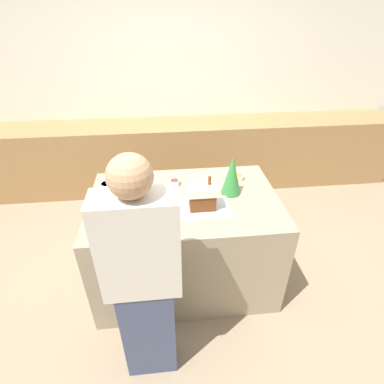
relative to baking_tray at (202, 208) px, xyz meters
The scene contains 14 objects.
ground_plane 0.92m from the baking_tray, 130.32° to the left, with size 12.00×12.00×0.00m, color gray.
wall_back 2.24m from the baking_tray, 93.28° to the left, with size 8.00×0.05×2.60m.
back_cabinet_block 1.93m from the baking_tray, 93.85° to the left, with size 6.00×0.60×0.90m.
kitchen_island 0.49m from the baking_tray, 130.32° to the left, with size 1.53×1.00×0.89m.
baking_tray is the anchor object (origin of this frame).
gingerbread_house 0.11m from the baking_tray, 21.86° to the left, with size 0.22×0.14×0.26m.
decorative_tree 0.37m from the baking_tray, 36.49° to the left, with size 0.16×0.16×0.34m.
candy_bowl_near_tray_left 0.42m from the baking_tray, 117.00° to the left, with size 0.09×0.09×0.04m.
candy_bowl_far_left 0.63m from the baking_tray, 157.82° to the left, with size 0.10×0.10×0.05m.
candy_bowl_behind_tray 0.39m from the baking_tray, 152.18° to the left, with size 0.10×0.10×0.05m.
candy_bowl_beside_tree 0.56m from the baking_tray, 48.21° to the left, with size 0.12×0.12×0.04m.
candy_bowl_far_right 0.85m from the baking_tray, 153.77° to the left, with size 0.12×0.12×0.05m.
candy_bowl_front_corner 0.34m from the baking_tray, 73.07° to the left, with size 0.10×0.10×0.04m.
person 0.77m from the baking_tray, 124.17° to the right, with size 0.44×0.55×1.68m.
Camera 1 is at (-0.15, -2.00, 2.25)m, focal length 28.00 mm.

